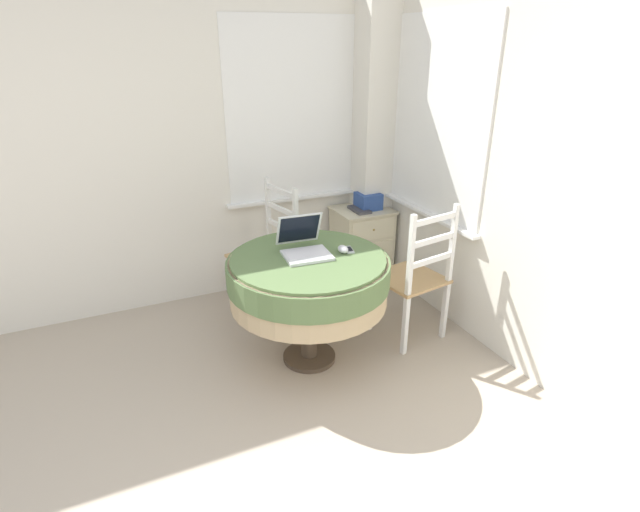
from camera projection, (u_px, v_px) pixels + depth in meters
name	position (u px, v px, depth m)	size (l,w,h in m)	color
corner_room_shell	(329.00, 164.00, 3.23)	(4.54, 4.60, 2.55)	white
round_dining_table	(308.00, 278.00, 3.20)	(1.04, 1.04, 0.76)	#4C3D2D
laptop	(304.00, 246.00, 3.18)	(0.32, 0.36, 0.24)	silver
computer_mouse	(343.00, 249.00, 3.19)	(0.06, 0.09, 0.05)	silver
cell_phone	(349.00, 250.00, 3.24)	(0.07, 0.12, 0.01)	#B2B7BC
dining_chair_near_back_window	(268.00, 253.00, 3.91)	(0.52, 0.52, 1.03)	tan
dining_chair_near_right_window	(414.00, 278.00, 3.51)	(0.50, 0.50, 1.03)	tan
corner_cabinet	(362.00, 243.00, 4.50)	(0.49, 0.42, 0.65)	beige
storage_box	(368.00, 201.00, 4.35)	(0.20, 0.19, 0.14)	#2D4C93
book_on_cabinet	(359.00, 210.00, 4.31)	(0.12, 0.23, 0.02)	#3F3F44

